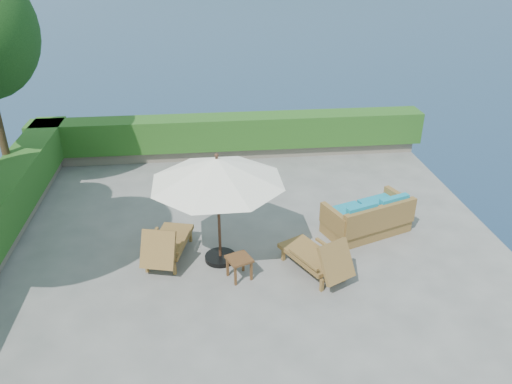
{
  "coord_description": "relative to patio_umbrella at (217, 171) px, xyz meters",
  "views": [
    {
      "loc": [
        -0.81,
        -9.45,
        6.38
      ],
      "look_at": [
        0.3,
        0.8,
        1.1
      ],
      "focal_mm": 35.0,
      "sensor_mm": 36.0,
      "label": 1
    }
  ],
  "objects": [
    {
      "name": "wicker_loveseat",
      "position": [
        3.57,
        0.76,
        -1.77
      ],
      "size": [
        2.26,
        1.68,
        1.0
      ],
      "rotation": [
        0.0,
        0.0,
        0.35
      ],
      "color": "brown",
      "rests_on": "ground"
    },
    {
      "name": "ground",
      "position": [
        0.61,
        0.26,
        -2.15
      ],
      "size": [
        12.0,
        12.0,
        0.0
      ],
      "primitive_type": "plane",
      "color": "gray",
      "rests_on": "ground"
    },
    {
      "name": "ocean",
      "position": [
        0.61,
        0.26,
        -5.15
      ],
      "size": [
        600.0,
        600.0,
        0.0
      ],
      "primitive_type": "plane",
      "color": "#172748",
      "rests_on": "ground"
    },
    {
      "name": "planter_wall_far",
      "position": [
        0.61,
        5.86,
        -1.97
      ],
      "size": [
        12.0,
        0.6,
        0.36
      ],
      "primitive_type": "cube",
      "color": "gray",
      "rests_on": "ground"
    },
    {
      "name": "hedge_far",
      "position": [
        0.61,
        5.86,
        -1.3
      ],
      "size": [
        12.4,
        0.9,
        1.0
      ],
      "primitive_type": "cube",
      "color": "#1A4915",
      "rests_on": "planter_wall_far"
    },
    {
      "name": "patio_umbrella",
      "position": [
        0.0,
        0.0,
        0.0
      ],
      "size": [
        3.7,
        3.7,
        2.55
      ],
      "rotation": [
        0.0,
        0.0,
        -0.38
      ],
      "color": "black",
      "rests_on": "ground"
    },
    {
      "name": "foundation",
      "position": [
        0.61,
        0.26,
        -3.7
      ],
      "size": [
        12.0,
        12.0,
        3.0
      ],
      "primitive_type": "cube",
      "color": "#5B5448",
      "rests_on": "ocean"
    },
    {
      "name": "side_table",
      "position": [
        0.37,
        -0.7,
        -1.74
      ],
      "size": [
        0.61,
        0.61,
        0.5
      ],
      "rotation": [
        0.0,
        0.0,
        0.39
      ],
      "color": "brown",
      "rests_on": "ground"
    },
    {
      "name": "lounge_left",
      "position": [
        -1.16,
        0.11,
        -1.73
      ],
      "size": [
        1.12,
        1.87,
        1.01
      ],
      "rotation": [
        0.0,
        0.0,
        -0.25
      ],
      "color": "brown",
      "rests_on": "ground"
    },
    {
      "name": "lounge_right",
      "position": [
        2.02,
        -0.75,
        -1.73
      ],
      "size": [
        1.43,
        1.87,
        1.0
      ],
      "rotation": [
        0.0,
        0.0,
        0.48
      ],
      "color": "brown",
      "rests_on": "ground"
    }
  ]
}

